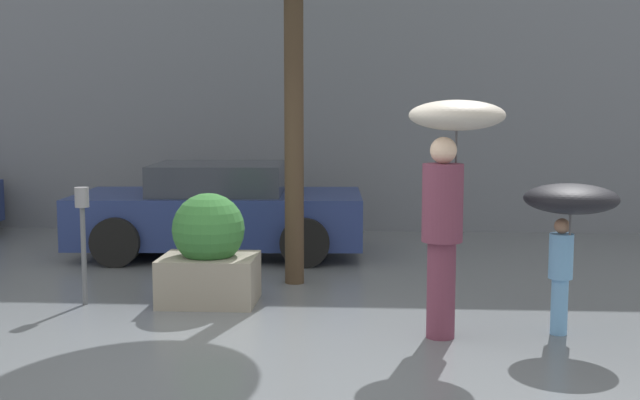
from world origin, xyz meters
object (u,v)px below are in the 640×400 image
(planter_box, at_px, (209,253))
(parked_car_near, at_px, (220,211))
(person_adult, at_px, (450,167))
(parking_meter, at_px, (83,220))
(person_child, at_px, (569,210))

(planter_box, height_order, parked_car_near, parked_car_near)
(person_adult, distance_m, parking_meter, 3.72)
(planter_box, distance_m, parking_meter, 1.30)
(person_adult, height_order, person_child, person_adult)
(planter_box, height_order, person_adult, person_adult)
(person_adult, xyz_separation_m, person_child, (1.02, 0.04, -0.37))
(planter_box, bearing_deg, person_adult, -24.38)
(planter_box, relative_size, person_child, 0.84)
(person_child, relative_size, parked_car_near, 0.34)
(planter_box, bearing_deg, person_child, -16.88)
(person_adult, xyz_separation_m, parking_meter, (-3.56, 0.90, -0.62))
(planter_box, height_order, person_child, person_child)
(parking_meter, bearing_deg, parked_car_near, 73.80)
(person_child, height_order, parked_car_near, person_child)
(person_child, distance_m, parked_car_near, 5.32)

